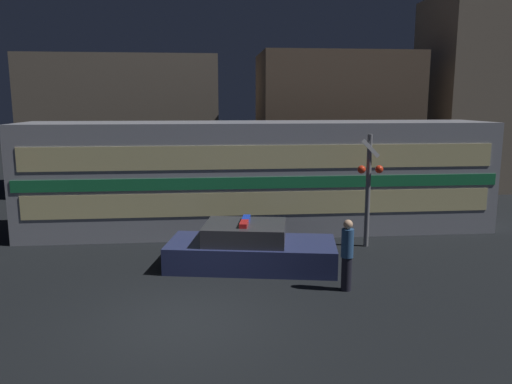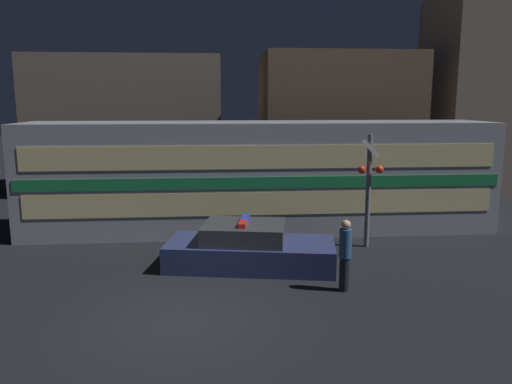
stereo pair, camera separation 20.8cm
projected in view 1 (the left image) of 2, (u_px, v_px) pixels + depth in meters
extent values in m
plane|color=black|center=(183.00, 321.00, 10.24)|extent=(120.00, 120.00, 0.00)
cube|color=gray|center=(259.00, 176.00, 17.37)|extent=(15.92, 2.91, 3.75)
cube|color=#19723F|center=(264.00, 183.00, 15.94)|extent=(15.60, 0.03, 0.38)
cube|color=beige|center=(264.00, 204.00, 16.06)|extent=(15.13, 0.02, 0.75)
cube|color=beige|center=(264.00, 157.00, 15.79)|extent=(15.13, 0.02, 0.75)
cube|color=navy|center=(252.00, 254.00, 13.56)|extent=(4.77, 2.70, 0.71)
cube|color=#333338|center=(245.00, 232.00, 13.46)|extent=(2.43, 2.05, 0.49)
cube|color=red|center=(244.00, 224.00, 13.13)|extent=(0.30, 0.60, 0.12)
cube|color=blue|center=(246.00, 219.00, 13.69)|extent=(0.30, 0.60, 0.12)
cylinder|color=black|center=(346.00, 274.00, 11.83)|extent=(0.25, 0.25, 0.82)
cylinder|color=navy|center=(347.00, 243.00, 11.69)|extent=(0.29, 0.29, 0.68)
sphere|color=tan|center=(348.00, 224.00, 11.61)|extent=(0.22, 0.22, 0.22)
cylinder|color=slate|center=(368.00, 191.00, 15.22)|extent=(0.15, 0.15, 3.47)
sphere|color=red|center=(362.00, 169.00, 14.93)|extent=(0.25, 0.25, 0.25)
sphere|color=red|center=(379.00, 169.00, 14.98)|extent=(0.25, 0.25, 0.25)
cube|color=white|center=(371.00, 148.00, 14.90)|extent=(0.58, 0.03, 0.58)
cube|color=#726656|center=(127.00, 125.00, 25.07)|extent=(9.07, 5.17, 6.58)
cube|color=brown|center=(335.00, 125.00, 24.02)|extent=(7.24, 4.36, 6.67)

